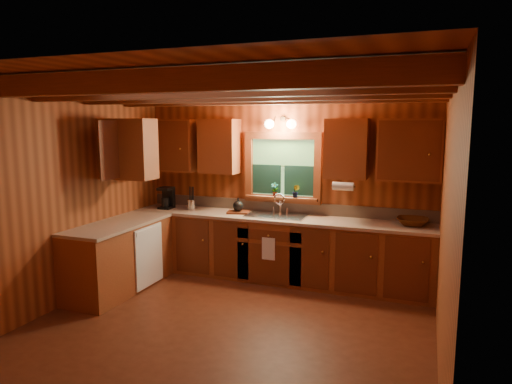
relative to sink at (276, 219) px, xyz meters
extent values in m
plane|color=#552614|center=(0.00, -1.60, -0.86)|extent=(4.20, 4.20, 0.00)
plane|color=brown|center=(0.00, -1.60, 1.74)|extent=(4.20, 4.20, 0.00)
plane|color=brown|center=(0.00, 0.30, 0.44)|extent=(4.20, 0.00, 4.20)
plane|color=brown|center=(0.00, -3.50, 0.44)|extent=(4.20, 0.00, 4.20)
plane|color=brown|center=(-2.10, -1.60, 0.44)|extent=(0.00, 3.80, 3.80)
plane|color=brown|center=(2.10, -1.60, 0.44)|extent=(0.00, 3.80, 3.80)
cube|color=brown|center=(0.00, -2.80, 1.63)|extent=(4.20, 0.14, 0.18)
cube|color=brown|center=(0.00, -2.00, 1.63)|extent=(4.20, 0.14, 0.18)
cube|color=brown|center=(0.00, -1.20, 1.63)|extent=(4.20, 0.14, 0.18)
cube|color=brown|center=(0.00, -0.40, 1.63)|extent=(4.20, 0.14, 0.18)
cube|color=brown|center=(0.00, -0.01, -0.43)|extent=(4.20, 0.62, 0.86)
cube|color=brown|center=(-1.79, -1.12, -0.43)|extent=(0.62, 1.60, 0.86)
cube|color=tan|center=(0.00, -0.01, 0.02)|extent=(4.20, 0.66, 0.04)
cube|color=tan|center=(-1.78, -1.12, 0.02)|extent=(0.64, 1.60, 0.04)
cube|color=tan|center=(0.00, 0.28, 0.12)|extent=(4.20, 0.02, 0.16)
cube|color=white|center=(-1.47, -0.92, -0.43)|extent=(0.02, 0.60, 0.80)
cube|color=brown|center=(-1.70, 0.13, 0.98)|extent=(0.78, 0.34, 0.78)
cube|color=brown|center=(-0.92, 0.13, 0.98)|extent=(0.55, 0.34, 0.78)
cube|color=brown|center=(0.92, 0.13, 0.98)|extent=(0.55, 0.34, 0.78)
cube|color=brown|center=(1.70, 0.13, 0.98)|extent=(0.78, 0.34, 0.78)
cube|color=brown|center=(-1.93, -0.92, 0.98)|extent=(0.34, 1.10, 0.78)
cube|color=brown|center=(0.00, 0.26, 1.14)|extent=(1.12, 0.08, 0.10)
cube|color=brown|center=(0.00, 0.26, 0.24)|extent=(1.12, 0.08, 0.10)
cube|color=brown|center=(-0.51, 0.26, 0.69)|extent=(0.10, 0.08, 0.80)
cube|color=brown|center=(0.51, 0.26, 0.69)|extent=(0.10, 0.08, 0.80)
cube|color=#417B34|center=(0.00, 0.29, 0.69)|extent=(0.92, 0.01, 0.80)
cube|color=#102D27|center=(-0.24, 0.27, 0.52)|extent=(0.42, 0.02, 0.42)
cube|color=#102D27|center=(0.24, 0.27, 0.52)|extent=(0.42, 0.02, 0.42)
cylinder|color=black|center=(0.00, 0.27, 0.71)|extent=(0.92, 0.01, 0.01)
cube|color=brown|center=(0.00, 0.22, 0.26)|extent=(1.06, 0.14, 0.04)
cylinder|color=black|center=(0.00, 0.26, 1.37)|extent=(0.08, 0.03, 0.08)
cylinder|color=black|center=(-0.10, 0.20, 1.37)|extent=(0.09, 0.17, 0.08)
cylinder|color=black|center=(0.10, 0.20, 1.37)|extent=(0.09, 0.17, 0.08)
sphere|color=#FFE0A5|center=(-0.16, 0.14, 1.30)|extent=(0.13, 0.13, 0.13)
sphere|color=#FFE0A5|center=(0.16, 0.14, 1.30)|extent=(0.13, 0.13, 0.13)
cylinder|color=white|center=(0.92, -0.07, 0.51)|extent=(0.27, 0.11, 0.11)
cube|color=white|center=(0.00, -0.34, -0.34)|extent=(0.18, 0.01, 0.30)
cube|color=silver|center=(0.00, 0.00, 0.05)|extent=(0.82, 0.48, 0.02)
cube|color=#262628|center=(-0.19, 0.00, -0.02)|extent=(0.34, 0.40, 0.14)
cube|color=#262628|center=(0.19, 0.00, -0.02)|extent=(0.34, 0.40, 0.14)
cylinder|color=silver|center=(0.00, 0.18, 0.15)|extent=(0.04, 0.04, 0.22)
torus|color=silver|center=(0.00, 0.12, 0.26)|extent=(0.16, 0.02, 0.16)
cube|color=black|center=(-1.73, -0.05, 0.06)|extent=(0.18, 0.22, 0.03)
cube|color=black|center=(-1.73, 0.02, 0.22)|extent=(0.18, 0.08, 0.30)
cube|color=black|center=(-1.73, -0.07, 0.35)|extent=(0.18, 0.20, 0.04)
cylinder|color=black|center=(-1.73, -0.08, 0.15)|extent=(0.11, 0.11, 0.13)
cylinder|color=silver|center=(-1.33, 0.00, 0.12)|extent=(0.12, 0.12, 0.15)
cylinder|color=black|center=(-1.35, -0.01, 0.28)|extent=(0.03, 0.04, 0.23)
cylinder|color=black|center=(-1.33, 0.00, 0.28)|extent=(0.01, 0.01, 0.22)
cylinder|color=black|center=(-1.31, 0.01, 0.28)|extent=(0.03, 0.04, 0.23)
cylinder|color=black|center=(-1.30, 0.01, 0.28)|extent=(0.04, 0.06, 0.22)
cube|color=#5A2613|center=(-0.58, 0.00, 0.06)|extent=(0.35, 0.28, 0.03)
sphere|color=black|center=(-0.58, 0.00, 0.15)|extent=(0.15, 0.15, 0.15)
cylinder|color=black|center=(-0.58, 0.00, 0.24)|extent=(0.02, 0.02, 0.04)
imported|color=#48230C|center=(1.78, 0.05, 0.09)|extent=(0.40, 0.40, 0.10)
imported|color=#5A2613|center=(-0.10, 0.22, 0.38)|extent=(0.12, 0.09, 0.20)
imported|color=#5A2613|center=(0.22, 0.20, 0.38)|extent=(0.10, 0.09, 0.18)
camera|label=1|loc=(1.92, -5.87, 1.31)|focal=31.92mm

